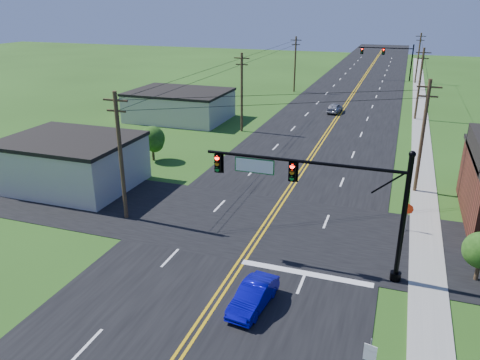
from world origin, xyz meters
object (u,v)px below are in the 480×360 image
at_px(signal_mast_far, 388,56).
at_px(blue_car, 253,297).
at_px(signal_mast_main, 320,191).
at_px(stop_sign, 408,212).
at_px(route_sign, 370,357).

height_order(signal_mast_far, blue_car, signal_mast_far).
distance_m(signal_mast_main, blue_car, 6.76).
bearing_deg(blue_car, stop_sign, 64.83).
relative_size(blue_car, route_sign, 1.84).
xyz_separation_m(signal_mast_far, route_sign, (3.56, -80.02, -3.33)).
distance_m(blue_car, route_sign, 6.64).
xyz_separation_m(signal_mast_main, stop_sign, (4.89, 6.40, -3.32)).
height_order(signal_mast_main, signal_mast_far, same).
height_order(signal_mast_main, stop_sign, signal_mast_main).
bearing_deg(blue_car, signal_mast_main, 72.87).
height_order(signal_mast_far, stop_sign, signal_mast_far).
height_order(route_sign, stop_sign, route_sign).
bearing_deg(signal_mast_main, blue_car, -114.01).
relative_size(signal_mast_far, blue_car, 2.87).
height_order(blue_car, stop_sign, stop_sign).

